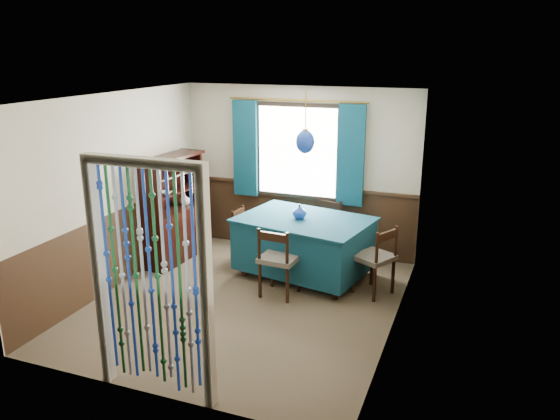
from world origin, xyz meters
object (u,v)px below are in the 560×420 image
at_px(chair_far, 324,229).
at_px(vase_sideboard, 185,199).
at_px(sideboard, 174,223).
at_px(dining_table, 304,243).
at_px(chair_near, 278,260).
at_px(chair_left, 247,234).
at_px(bowl_shelf, 165,193).
at_px(pendant_lamp, 305,142).
at_px(vase_table, 300,212).
at_px(chair_right, 376,258).

bearing_deg(chair_far, vase_sideboard, 27.06).
bearing_deg(sideboard, dining_table, 6.71).
distance_m(chair_near, chair_left, 1.22).
distance_m(bowl_shelf, vase_sideboard, 0.56).
bearing_deg(pendant_lamp, chair_left, 169.12).
xyz_separation_m(pendant_lamp, bowl_shelf, (-1.93, -0.33, -0.78)).
bearing_deg(sideboard, chair_left, 17.67).
bearing_deg(dining_table, chair_far, 93.85).
bearing_deg(chair_left, vase_sideboard, -87.56).
xyz_separation_m(vase_table, bowl_shelf, (-1.87, -0.32, 0.17)).
bearing_deg(vase_table, dining_table, 13.61).
relative_size(chair_near, chair_right, 1.01).
distance_m(chair_right, vase_table, 1.19).
bearing_deg(vase_table, chair_near, -93.21).
bearing_deg(vase_sideboard, bowl_shelf, -90.00).
distance_m(chair_left, chair_right, 2.00).
height_order(dining_table, vase_table, vase_table).
height_order(chair_far, bowl_shelf, bowl_shelf).
xyz_separation_m(dining_table, bowl_shelf, (-1.93, -0.33, 0.61)).
distance_m(pendant_lamp, vase_table, 0.95).
relative_size(chair_far, chair_right, 0.97).
height_order(chair_near, chair_left, chair_near).
bearing_deg(bowl_shelf, chair_right, 2.11).
bearing_deg(chair_right, chair_far, 74.00).
height_order(chair_left, pendant_lamp, pendant_lamp).
height_order(sideboard, pendant_lamp, pendant_lamp).
xyz_separation_m(chair_far, chair_right, (0.94, -0.91, 0.01)).
height_order(chair_far, pendant_lamp, pendant_lamp).
xyz_separation_m(chair_far, sideboard, (-2.07, -0.75, 0.08)).
distance_m(chair_far, bowl_shelf, 2.34).
xyz_separation_m(chair_left, sideboard, (-1.06, -0.24, 0.12)).
relative_size(dining_table, vase_sideboard, 10.27).
distance_m(pendant_lamp, bowl_shelf, 2.11).
bearing_deg(bowl_shelf, sideboard, 102.27).
xyz_separation_m(chair_left, vase_table, (0.87, -0.19, 0.48)).
relative_size(dining_table, chair_right, 2.10).
height_order(dining_table, sideboard, sideboard).
xyz_separation_m(chair_far, vase_sideboard, (-2.01, -0.51, 0.40)).
bearing_deg(chair_far, chair_near, 95.27).
distance_m(chair_right, vase_sideboard, 3.01).
bearing_deg(dining_table, bowl_shelf, -159.34).
relative_size(chair_near, sideboard, 0.59).
relative_size(sideboard, vase_sideboard, 8.36).
relative_size(chair_far, pendant_lamp, 1.12).
relative_size(chair_right, pendant_lamp, 1.15).
relative_size(dining_table, chair_left, 2.35).
bearing_deg(pendant_lamp, chair_far, 82.96).
height_order(chair_left, sideboard, sideboard).
bearing_deg(chair_near, bowl_shelf, 172.10).
xyz_separation_m(dining_table, chair_right, (1.03, -0.22, 0.01)).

